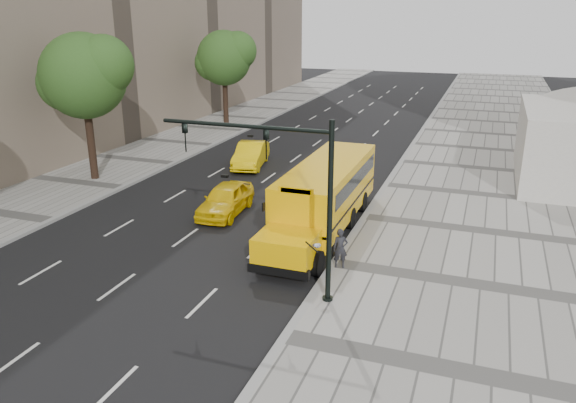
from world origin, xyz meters
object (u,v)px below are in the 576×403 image
(taxi_near, at_px, (226,199))
(taxi_far, at_px, (251,155))
(tree_c, at_px, (225,57))
(school_bus, at_px, (326,192))
(traffic_signal, at_px, (289,186))
(tree_b, at_px, (85,75))
(pedestrian, at_px, (340,248))

(taxi_near, xyz_separation_m, taxi_far, (-2.38, 8.61, 0.02))
(tree_c, relative_size, taxi_near, 1.82)
(school_bus, xyz_separation_m, taxi_far, (-7.54, 8.76, -0.99))
(taxi_far, bearing_deg, tree_c, 110.06)
(taxi_near, distance_m, traffic_signal, 9.71)
(tree_c, xyz_separation_m, school_bus, (14.91, -20.54, -4.06))
(tree_b, distance_m, taxi_far, 10.95)
(taxi_far, bearing_deg, traffic_signal, -74.16)
(school_bus, relative_size, taxi_near, 2.61)
(taxi_near, bearing_deg, tree_b, 161.39)
(tree_c, relative_size, traffic_signal, 1.26)
(school_bus, bearing_deg, tree_c, 125.99)
(tree_b, relative_size, taxi_near, 1.92)
(tree_b, relative_size, traffic_signal, 1.33)
(tree_b, distance_m, taxi_near, 11.43)
(tree_b, bearing_deg, taxi_far, 39.45)
(tree_b, bearing_deg, tree_c, 90.01)
(taxi_near, bearing_deg, traffic_signal, -54.01)
(tree_b, xyz_separation_m, taxi_near, (9.75, -2.55, -5.40))
(tree_b, bearing_deg, school_bus, -10.26)
(taxi_far, height_order, traffic_signal, traffic_signal)
(tree_b, xyz_separation_m, taxi_far, (7.37, 6.06, -5.38))
(taxi_far, bearing_deg, pedestrian, -66.08)
(taxi_far, relative_size, traffic_signal, 0.74)
(tree_c, relative_size, pedestrian, 5.18)
(pedestrian, relative_size, traffic_signal, 0.24)
(tree_b, xyz_separation_m, school_bus, (14.91, -2.70, -4.39))
(tree_b, relative_size, school_bus, 0.74)
(pedestrian, height_order, traffic_signal, traffic_signal)
(pedestrian, xyz_separation_m, traffic_signal, (-1.13, -2.66, 3.16))
(tree_b, height_order, taxi_near, tree_b)
(tree_c, distance_m, taxi_near, 23.16)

